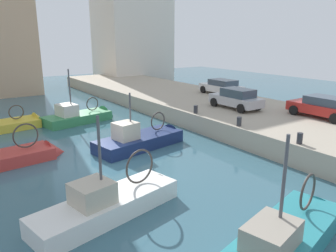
# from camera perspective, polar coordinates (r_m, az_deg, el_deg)

# --- Properties ---
(water_surface) EXTENTS (80.00, 80.00, 0.00)m
(water_surface) POSITION_cam_1_polar(r_m,az_deg,el_deg) (17.53, -9.99, -5.97)
(water_surface) COLOR #386070
(water_surface) RESTS_ON ground
(quay_wall) EXTENTS (9.00, 56.00, 1.20)m
(quay_wall) POSITION_cam_1_polar(r_m,az_deg,el_deg) (24.19, 15.43, 1.14)
(quay_wall) COLOR #ADA08C
(quay_wall) RESTS_ON ground
(fishing_boat_green) EXTENTS (5.98, 2.92, 4.95)m
(fishing_boat_green) POSITION_cam_1_polar(r_m,az_deg,el_deg) (25.93, -14.65, 1.03)
(fishing_boat_green) COLOR #388951
(fishing_boat_green) RESTS_ON ground
(fishing_boat_teal) EXTENTS (6.50, 3.07, 4.62)m
(fishing_boat_teal) POSITION_cam_1_polar(r_m,az_deg,el_deg) (11.41, 20.15, -18.50)
(fishing_boat_teal) COLOR teal
(fishing_boat_teal) RESTS_ON ground
(fishing_boat_white) EXTENTS (6.58, 2.84, 4.52)m
(fishing_boat_white) POSITION_cam_1_polar(r_m,az_deg,el_deg) (12.68, -9.09, -14.01)
(fishing_boat_white) COLOR white
(fishing_boat_white) RESTS_ON ground
(fishing_boat_navy) EXTENTS (6.36, 2.89, 4.19)m
(fishing_boat_navy) POSITION_cam_1_polar(r_m,az_deg,el_deg) (19.58, -4.15, -3.13)
(fishing_boat_navy) COLOR navy
(fishing_boat_navy) RESTS_ON ground
(fishing_boat_red) EXTENTS (6.23, 2.32, 4.56)m
(fishing_boat_red) POSITION_cam_1_polar(r_m,az_deg,el_deg) (18.65, -26.26, -5.65)
(fishing_boat_red) COLOR #BC3833
(fishing_boat_red) RESTS_ON ground
(parked_car_red) EXTENTS (2.07, 4.17, 1.38)m
(parked_car_red) POSITION_cam_1_polar(r_m,az_deg,el_deg) (23.43, 25.28, 3.06)
(parked_car_red) COLOR red
(parked_car_red) RESTS_ON quay_wall
(parked_car_silver) EXTENTS (1.92, 4.00, 1.46)m
(parked_car_silver) POSITION_cam_1_polar(r_m,az_deg,el_deg) (24.39, 11.74, 4.71)
(parked_car_silver) COLOR #B7B7BC
(parked_car_silver) RESTS_ON quay_wall
(parked_car_white) EXTENTS (2.03, 4.23, 1.34)m
(parked_car_white) POSITION_cam_1_polar(r_m,az_deg,el_deg) (30.25, 9.26, 6.75)
(parked_car_white) COLOR silver
(parked_car_white) RESTS_ON quay_wall
(mooring_bollard_south) EXTENTS (0.28, 0.28, 0.55)m
(mooring_bollard_south) POSITION_cam_1_polar(r_m,az_deg,el_deg) (17.30, 21.85, -1.99)
(mooring_bollard_south) COLOR #2D2D33
(mooring_bollard_south) RESTS_ON quay_wall
(mooring_bollard_mid) EXTENTS (0.28, 0.28, 0.55)m
(mooring_bollard_mid) POSITION_cam_1_polar(r_m,az_deg,el_deg) (19.67, 12.21, 0.78)
(mooring_bollard_mid) COLOR #2D2D33
(mooring_bollard_mid) RESTS_ON quay_wall
(mooring_bollard_north) EXTENTS (0.28, 0.28, 0.55)m
(mooring_bollard_north) POSITION_cam_1_polar(r_m,az_deg,el_deg) (22.50, 4.81, 2.89)
(mooring_bollard_north) COLOR #2D2D33
(mooring_bollard_north) RESTS_ON quay_wall
(waterfront_building_west) EXTENTS (9.46, 8.16, 18.75)m
(waterfront_building_west) POSITION_cam_1_polar(r_m,az_deg,el_deg) (48.53, -6.35, 18.88)
(waterfront_building_west) COLOR silver
(waterfront_building_west) RESTS_ON ground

